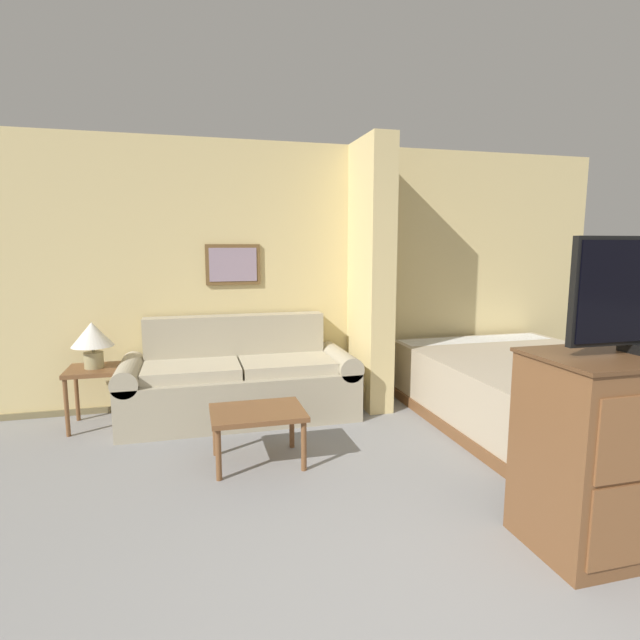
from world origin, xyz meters
TOP-DOWN VIEW (x-y plane):
  - wall_back at (-0.00, 3.76)m, footprint 6.64×0.16m
  - wall_partition_pillar at (0.51, 3.34)m, footprint 0.24×0.73m
  - couch at (-0.79, 3.29)m, footprint 2.14×0.84m
  - coffee_table at (-0.77, 2.22)m, footprint 0.68×0.51m
  - side_table at (-2.05, 3.33)m, footprint 0.46×0.46m
  - table_lamp at (-2.05, 3.33)m, footprint 0.35×0.35m
  - tv_dresser at (1.08, 0.73)m, footprint 1.23×0.58m
  - bed at (1.75, 2.59)m, footprint 1.81×2.16m

SIDE VIEW (x-z plane):
  - bed at x=1.75m, z-range 0.00..0.59m
  - couch at x=-0.79m, z-range -0.13..0.79m
  - coffee_table at x=-0.77m, z-range 0.15..0.55m
  - side_table at x=-2.05m, z-range 0.18..0.71m
  - tv_dresser at x=1.08m, z-range 0.00..1.04m
  - table_lamp at x=-2.05m, z-range 0.60..1.00m
  - wall_back at x=0.00m, z-range -0.01..2.59m
  - wall_partition_pillar at x=0.51m, z-range 0.00..2.60m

